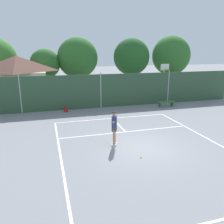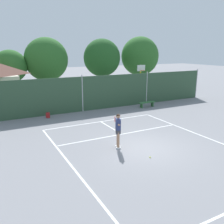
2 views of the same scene
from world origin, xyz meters
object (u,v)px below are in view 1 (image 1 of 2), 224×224
basketball_hoop (164,77)px  tennis_ball (141,157)px  tennis_player (114,125)px  backpack_red (66,110)px  courtside_bench (166,103)px

basketball_hoop → tennis_ball: 13.98m
tennis_player → basketball_hoop: bearing=50.4°
tennis_ball → backpack_red: bearing=105.5°
backpack_red → tennis_ball: bearing=-74.5°
tennis_player → tennis_ball: (0.77, -1.78, -1.08)m
tennis_ball → courtside_bench: 10.66m
backpack_red → tennis_player: bearing=-76.4°
basketball_hoop → tennis_player: size_ratio=1.91×
basketball_hoop → tennis_player: (-8.15, -9.87, -1.20)m
tennis_player → tennis_ball: 2.22m
tennis_player → courtside_bench: size_ratio=1.16×
backpack_red → courtside_bench: 8.74m
tennis_player → courtside_bench: (6.89, 6.95, -0.75)m
basketball_hoop → courtside_bench: 3.73m
backpack_red → courtside_bench: (8.72, -0.63, 0.17)m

